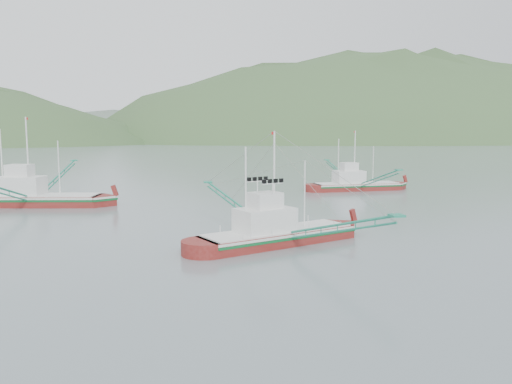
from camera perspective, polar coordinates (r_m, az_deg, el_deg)
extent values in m
plane|color=slate|center=(41.12, 1.87, -5.41)|extent=(1200.00, 1200.00, 0.00)
cube|color=maroon|center=(39.51, 2.58, -5.66)|extent=(13.37, 7.77, 1.73)
cube|color=silver|center=(39.35, 2.58, -4.62)|extent=(13.15, 7.75, 0.19)
cube|color=#0D5D2A|center=(39.40, 2.58, -4.93)|extent=(13.15, 7.76, 0.19)
cube|color=silver|center=(39.32, 2.58, -4.37)|extent=(12.70, 7.39, 0.10)
cube|color=silver|center=(38.42, 1.02, -3.25)|extent=(5.02, 4.10, 1.90)
cube|color=silver|center=(38.17, 1.03, -0.95)|extent=(2.77, 2.57, 1.21)
cylinder|color=white|center=(38.50, 2.09, 1.19)|extent=(0.14, 0.14, 7.78)
cylinder|color=white|center=(37.13, -1.18, 0.07)|extent=(0.12, 0.12, 6.62)
cylinder|color=white|center=(40.45, 5.58, -0.23)|extent=(0.10, 0.10, 5.45)
cube|color=maroon|center=(65.10, -23.98, -1.27)|extent=(15.99, 7.33, 2.06)
cube|color=silver|center=(64.99, -24.01, -0.50)|extent=(15.71, 7.35, 0.23)
cube|color=#0D5D2A|center=(65.02, -24.00, -0.73)|extent=(15.71, 7.37, 0.23)
cube|color=silver|center=(64.97, -24.02, -0.32)|extent=(15.19, 6.97, 0.12)
cube|color=silver|center=(65.48, -25.31, 0.62)|extent=(5.74, 4.32, 2.27)
cube|color=silver|center=(65.33, -25.39, 2.24)|extent=(3.10, 2.79, 1.44)
cylinder|color=white|center=(64.81, -24.64, 3.71)|extent=(0.17, 0.17, 9.28)
cylinder|color=white|center=(66.16, -27.06, 3.03)|extent=(0.14, 0.14, 7.89)
cylinder|color=white|center=(63.50, -21.60, 2.54)|extent=(0.12, 0.12, 6.50)
cube|color=maroon|center=(76.95, 11.43, 0.33)|extent=(13.27, 3.87, 1.76)
cube|color=silver|center=(76.87, 11.44, 0.89)|extent=(13.00, 3.93, 0.19)
cube|color=#0D5D2A|center=(76.89, 11.44, 0.72)|extent=(13.00, 3.95, 0.19)
cube|color=silver|center=(76.85, 11.44, 1.02)|extent=(12.60, 3.68, 0.11)
cube|color=silver|center=(76.20, 10.57, 1.69)|extent=(4.47, 2.93, 1.93)
cube|color=silver|center=(76.08, 10.59, 2.87)|extent=(2.34, 1.99, 1.23)
cylinder|color=white|center=(76.37, 11.21, 3.93)|extent=(0.14, 0.14, 7.91)
cylinder|color=white|center=(75.30, 9.39, 3.48)|extent=(0.12, 0.12, 6.72)
cylinder|color=white|center=(77.82, 13.24, 3.05)|extent=(0.11, 0.11, 5.53)
ellipsoid|color=#3A5A2E|center=(531.53, 15.30, 5.67)|extent=(684.00, 432.00, 306.00)
ellipsoid|color=slate|center=(600.27, -9.07, 5.93)|extent=(960.00, 400.00, 240.00)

